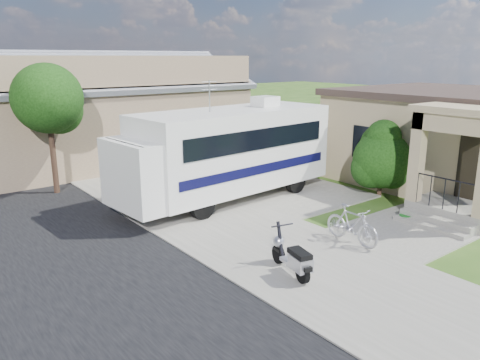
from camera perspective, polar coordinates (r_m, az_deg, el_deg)
ground at (r=12.52m, az=8.96°, el=-7.72°), size 120.00×120.00×0.00m
sidewalk_slab at (r=19.91m, az=-14.56°, el=0.59°), size 4.00×80.00×0.06m
driveway_slab at (r=16.58m, az=1.20°, el=-1.78°), size 7.00×6.00×0.05m
walk_slab at (r=14.22m, az=20.32°, el=-5.60°), size 4.00×3.00×0.05m
house at (r=19.95m, az=23.92°, el=4.94°), size 9.47×7.80×3.54m
warehouse at (r=23.56m, az=-16.56°, el=7.45°), size 12.50×8.40×5.04m
street_tree_a at (r=17.61m, az=-22.11°, el=8.82°), size 2.44×2.40×4.58m
motorhome at (r=15.69m, az=-1.62°, el=3.64°), size 7.98×3.04×4.01m
shrub at (r=17.02m, az=16.86°, el=2.71°), size 2.20×2.10×2.69m
scooter at (r=10.52m, az=6.45°, el=-9.39°), size 0.70×1.54×1.03m
bicycle at (r=12.48m, az=13.47°, el=-5.58°), size 0.47×1.66×1.00m
garden_hose at (r=14.86m, az=19.46°, el=-4.43°), size 0.34×0.34×0.15m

